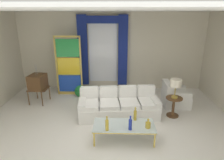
% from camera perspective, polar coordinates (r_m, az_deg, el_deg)
% --- Properties ---
extents(ground_plane, '(16.00, 16.00, 0.00)m').
position_cam_1_polar(ground_plane, '(5.56, -1.19, -13.34)').
color(ground_plane, white).
extents(wall_rear, '(8.00, 0.12, 3.00)m').
position_cam_1_polar(wall_rear, '(7.90, -0.26, 8.16)').
color(wall_rear, beige).
rests_on(wall_rear, ground).
extents(ceiling_slab, '(8.00, 7.60, 0.04)m').
position_cam_1_polar(ceiling_slab, '(5.51, -1.02, 19.44)').
color(ceiling_slab, white).
extents(curtained_window, '(2.00, 0.17, 2.70)m').
position_cam_1_polar(curtained_window, '(7.71, -2.67, 9.69)').
color(curtained_window, white).
rests_on(curtained_window, ground).
extents(couch_white_long, '(2.41, 1.14, 0.86)m').
position_cam_1_polar(couch_white_long, '(6.04, 1.88, -7.24)').
color(couch_white_long, white).
rests_on(couch_white_long, ground).
extents(coffee_table, '(1.47, 0.65, 0.41)m').
position_cam_1_polar(coffee_table, '(4.90, 3.47, -13.04)').
color(coffee_table, silver).
rests_on(coffee_table, ground).
extents(bottle_blue_decanter, '(0.08, 0.08, 0.36)m').
position_cam_1_polar(bottle_blue_decanter, '(4.60, -1.46, -12.66)').
color(bottle_blue_decanter, gold).
rests_on(bottle_blue_decanter, coffee_table).
extents(bottle_crystal_tall, '(0.12, 0.12, 0.23)m').
position_cam_1_polar(bottle_crystal_tall, '(4.80, 10.30, -12.47)').
color(bottle_crystal_tall, gold).
rests_on(bottle_crystal_tall, coffee_table).
extents(bottle_amber_squat, '(0.08, 0.08, 0.35)m').
position_cam_1_polar(bottle_amber_squat, '(5.02, 6.67, -9.91)').
color(bottle_amber_squat, gold).
rests_on(bottle_amber_squat, coffee_table).
extents(bottle_ruby_flask, '(0.08, 0.08, 0.36)m').
position_cam_1_polar(bottle_ruby_flask, '(4.63, 5.27, -12.48)').
color(bottle_ruby_flask, navy).
rests_on(bottle_ruby_flask, coffee_table).
extents(vintage_tv, '(0.62, 0.65, 1.35)m').
position_cam_1_polar(vintage_tv, '(7.14, -20.58, -0.63)').
color(vintage_tv, brown).
rests_on(vintage_tv, ground).
extents(armchair_white, '(0.82, 0.82, 0.80)m').
position_cam_1_polar(armchair_white, '(6.96, 17.41, -4.69)').
color(armchair_white, white).
rests_on(armchair_white, ground).
extents(stained_glass_divider, '(0.95, 0.05, 2.20)m').
position_cam_1_polar(stained_glass_divider, '(7.44, -12.30, 3.56)').
color(stained_glass_divider, gold).
rests_on(stained_glass_divider, ground).
extents(peacock_figurine, '(0.44, 0.60, 0.50)m').
position_cam_1_polar(peacock_figurine, '(7.32, -9.19, -3.44)').
color(peacock_figurine, beige).
rests_on(peacock_figurine, ground).
extents(round_side_table, '(0.48, 0.48, 0.59)m').
position_cam_1_polar(round_side_table, '(6.21, 17.25, -6.89)').
color(round_side_table, brown).
rests_on(round_side_table, ground).
extents(table_lamp_brass, '(0.32, 0.32, 0.57)m').
position_cam_1_polar(table_lamp_brass, '(5.96, 17.87, -1.03)').
color(table_lamp_brass, '#B29338').
rests_on(table_lamp_brass, round_side_table).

